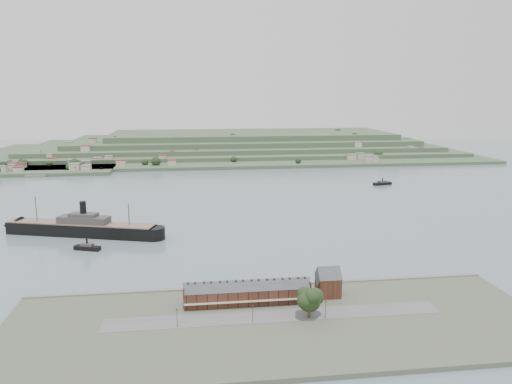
{
  "coord_description": "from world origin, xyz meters",
  "views": [
    {
      "loc": [
        -33.15,
        -371.77,
        92.99
      ],
      "look_at": [
        20.1,
        30.0,
        11.89
      ],
      "focal_mm": 35.0,
      "sensor_mm": 36.0,
      "label": 1
    }
  ],
  "objects": [
    {
      "name": "ferry_west",
      "position": [
        -137.43,
        225.0,
        1.73
      ],
      "size": [
        19.5,
        6.98,
        7.17
      ],
      "color": "black",
      "rests_on": "ground"
    },
    {
      "name": "steamship",
      "position": [
        -108.51,
        -40.34,
        5.12
      ],
      "size": [
        112.45,
        45.95,
        27.73
      ],
      "color": "black",
      "rests_on": "ground"
    },
    {
      "name": "terrace_row",
      "position": [
        -10.0,
        -168.02,
        6.84
      ],
      "size": [
        55.6,
        9.8,
        11.07
      ],
      "color": "#402317",
      "rests_on": "ground"
    },
    {
      "name": "near_shore",
      "position": [
        0.0,
        -186.75,
        1.01
      ],
      "size": [
        220.0,
        80.0,
        2.6
      ],
      "color": "#4C5142",
      "rests_on": "ground"
    },
    {
      "name": "ferry_east",
      "position": [
        161.26,
        108.93,
        1.76
      ],
      "size": [
        20.24,
        9.6,
        7.32
      ],
      "color": "black",
      "rests_on": "ground"
    },
    {
      "name": "fig_tree",
      "position": [
        13.89,
        -185.45,
        10.09
      ],
      "size": [
        11.88,
        10.29,
        13.26
      ],
      "color": "#483121",
      "rests_on": "ground"
    },
    {
      "name": "tugboat",
      "position": [
        -95.95,
        -74.21,
        1.76
      ],
      "size": [
        16.55,
        9.43,
        7.22
      ],
      "color": "black",
      "rests_on": "ground"
    },
    {
      "name": "far_peninsula",
      "position": [
        27.91,
        393.1,
        11.88
      ],
      "size": [
        760.0,
        309.0,
        30.0
      ],
      "color": "#344931",
      "rests_on": "ground"
    },
    {
      "name": "ground",
      "position": [
        0.0,
        0.0,
        0.0
      ],
      "size": [
        1400.0,
        1400.0,
        0.0
      ],
      "primitive_type": "plane",
      "color": "slate",
      "rests_on": "ground"
    },
    {
      "name": "gabled_building",
      "position": [
        27.5,
        -164.0,
        8.19
      ],
      "size": [
        10.4,
        10.18,
        14.09
      ],
      "color": "#402317",
      "rests_on": "ground"
    }
  ]
}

